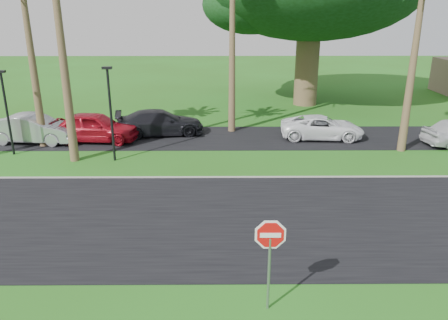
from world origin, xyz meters
name	(u,v)px	position (x,y,z in m)	size (l,w,h in m)	color
ground	(242,247)	(0.00, 0.00, 0.00)	(120.00, 120.00, 0.00)	#265415
road	(240,218)	(0.00, 2.00, 0.01)	(120.00, 8.00, 0.02)	black
parking_strip	(232,138)	(0.00, 12.50, 0.01)	(120.00, 5.00, 0.02)	black
curb	(236,177)	(0.00, 6.05, 0.03)	(120.00, 0.12, 0.06)	gray
stop_sign_near	(270,247)	(0.50, -3.00, 1.77)	(1.05, 0.07, 2.62)	gray
streetlight_left	(6,107)	(-11.50, 9.50, 2.50)	(0.45, 0.25, 4.34)	black
streetlight_right	(110,108)	(-6.00, 8.50, 2.65)	(0.45, 0.25, 4.64)	black
car_silver	(34,129)	(-11.22, 11.60, 0.80)	(1.69, 4.84, 1.59)	#A1A3A8
car_red	(95,127)	(-7.83, 11.81, 0.84)	(1.98, 4.93, 1.68)	maroon
car_dark	(160,123)	(-4.31, 13.17, 0.75)	(2.09, 5.15, 1.49)	black
car_minivan	(322,128)	(5.21, 12.30, 0.66)	(2.19, 4.75, 1.32)	white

